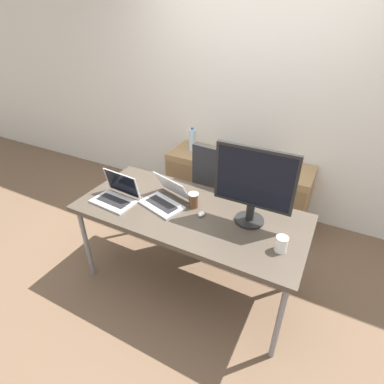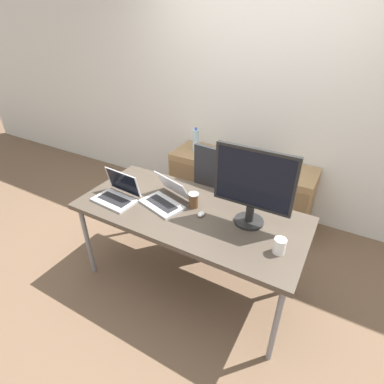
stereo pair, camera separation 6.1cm
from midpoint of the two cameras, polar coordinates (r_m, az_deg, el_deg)
name	(u,v)px [view 2 (the right image)]	position (r m, az deg, el deg)	size (l,w,h in m)	color
ground_plane	(190,279)	(2.82, 0.23, -16.33)	(14.00, 14.00, 0.00)	brown
wall_back	(259,98)	(3.35, 13.23, 17.06)	(10.00, 0.05, 2.60)	silver
desk	(189,216)	(2.34, 0.27, -4.59)	(1.79, 0.81, 0.76)	#473D33
office_chair	(224,205)	(3.04, 6.62, -2.40)	(0.56, 0.58, 1.08)	#232326
cabinet_left	(196,176)	(3.67, 1.16, 3.01)	(0.45, 0.49, 0.68)	#99754C
cabinet_right	(289,201)	(3.36, 18.47, -1.72)	(0.45, 0.49, 0.68)	#99754C
water_bottle	(196,140)	(3.47, 1.26, 9.86)	(0.08, 0.08, 0.27)	silver
laptop_left	(166,198)	(2.39, -4.30, -1.16)	(0.39, 0.39, 0.20)	silver
laptop_right	(117,194)	(2.50, -13.38, -0.40)	(0.36, 0.27, 0.22)	silver
monitor	(253,185)	(2.07, 12.40, 1.23)	(0.56, 0.21, 0.58)	black
mouse	(201,214)	(2.26, 2.53, -4.20)	(0.05, 0.07, 0.03)	silver
coffee_cup_white	(280,246)	(2.01, 17.20, -9.80)	(0.08, 0.08, 0.11)	white
coffee_cup_brown	(194,200)	(2.33, 1.13, -1.60)	(0.08, 0.08, 0.12)	brown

